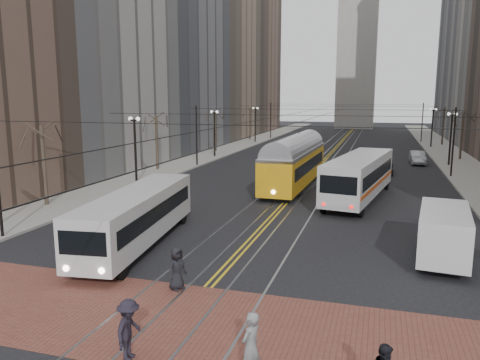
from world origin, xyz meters
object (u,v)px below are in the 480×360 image
Objects in this scene: sedan_silver at (417,158)px; pedestrian_b at (251,347)px; cargo_van at (444,236)px; pedestrian_d at (129,330)px; rear_bus at (359,178)px; pedestrian_a at (177,268)px; sedan_grey at (384,166)px; transit_bus at (138,219)px; streetcar at (295,167)px.

sedan_silver is 2.27× the size of pedestrian_b.
pedestrian_b is at bearing -111.70° from cargo_van.
pedestrian_d is at bearing -124.06° from cargo_van.
pedestrian_b is (-7.21, -45.33, 0.25)m from sedan_silver.
pedestrian_d is (-9.68, -11.50, -0.30)m from cargo_van.
rear_bus is 2.83× the size of sedan_silver.
rear_bus reaches higher than sedan_silver.
pedestrian_d is (-3.64, 0.00, -0.06)m from pedestrian_b.
cargo_van is 1.24× the size of sedan_silver.
sedan_silver is 45.90m from pedestrian_b.
pedestrian_d is (0.75, -5.00, 0.05)m from pedestrian_a.
cargo_van is 12.99m from pedestrian_b.
pedestrian_d is (-7.17, -37.20, 0.17)m from sedan_grey.
rear_bus is 2.28× the size of cargo_van.
sedan_grey is 2.25× the size of pedestrian_b.
transit_bus is 39.11m from sedan_silver.
sedan_grey is 37.88m from pedestrian_d.
pedestrian_a is at bearing 5.93° from pedestrian_d.
transit_bus is 6.58× the size of pedestrian_a.
streetcar is at bearing 21.68° from pedestrian_a.
rear_bus reaches higher than cargo_van.
cargo_van is 2.83× the size of pedestrian_b.
pedestrian_d is (4.96, -9.56, -0.49)m from transit_bus.
pedestrian_b reaches higher than sedan_grey.
pedestrian_b is at bearing -100.75° from sedan_silver.
streetcar is 3.25× the size of sedan_silver.
rear_bus is at bearing -33.68° from streetcar.
sedan_silver is at bearing 66.64° from sedan_grey.
rear_bus is 2.86× the size of sedan_grey.
pedestrian_b is (-3.53, -37.20, 0.24)m from sedan_grey.
pedestrian_b is (-6.04, -11.50, -0.23)m from cargo_van.
transit_bus is 18.89m from streetcar.
sedan_grey is at bearing -13.49° from pedestrian_d.
pedestrian_a is at bearing -98.50° from rear_bus.
transit_bus reaches higher than cargo_van.
streetcar reaches higher than pedestrian_a.
streetcar is 1.15× the size of rear_bus.
transit_bus is at bearing -166.42° from cargo_van.
sedan_silver is (1.17, 33.83, -0.49)m from cargo_van.
sedan_silver is 2.57× the size of pedestrian_a.
transit_bus is 2.58× the size of sedan_grey.
sedan_grey is (12.13, 27.64, -0.66)m from transit_bus.
pedestrian_a is (-0.59, -22.82, -0.82)m from streetcar.
sedan_grey is (-2.51, 25.70, -0.47)m from cargo_van.
pedestrian_d is (-5.34, -23.89, -0.71)m from rear_bus.
pedestrian_b is at bearing -115.59° from pedestrian_a.
streetcar is 8.36× the size of pedestrian_a.
rear_bus is 24.49m from pedestrian_d.
streetcar is 7.39× the size of pedestrian_b.
transit_bus is at bearing 65.92° from pedestrian_a.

